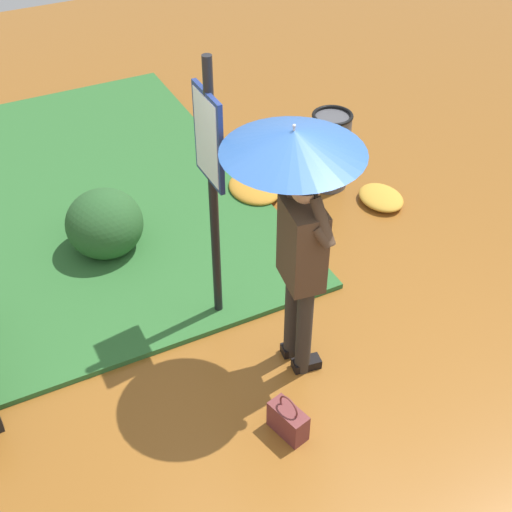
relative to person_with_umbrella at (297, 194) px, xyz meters
The scene contains 9 objects.
ground_plane 1.60m from the person_with_umbrella, behind, with size 18.00×18.00×0.00m, color brown.
grass_verge 3.48m from the person_with_umbrella, 22.65° to the left, with size 4.80×4.00×0.05m.
person_with_umbrella is the anchor object (origin of this frame).
info_sign_post 0.78m from the person_with_umbrella, 24.46° to the left, with size 0.44×0.07×2.30m.
handbag 1.61m from the person_with_umbrella, 149.75° to the left, with size 0.33×0.21×0.37m.
trash_bin 2.74m from the person_with_umbrella, 38.05° to the right, with size 0.42×0.42×0.83m.
shrub_cluster 2.49m from the person_with_umbrella, 23.91° to the left, with size 0.78×0.71×0.64m.
leaf_pile_by_bench 2.78m from the person_with_umbrella, 52.33° to the right, with size 0.53×0.42×0.12m.
leaf_pile_far_path 2.72m from the person_with_umbrella, 19.46° to the right, with size 0.64×0.51×0.14m.
Camera 1 is at (-2.90, 1.98, 4.17)m, focal length 49.07 mm.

